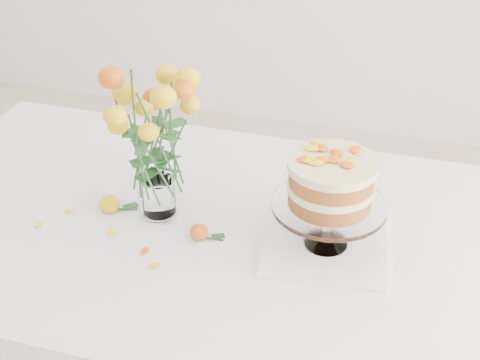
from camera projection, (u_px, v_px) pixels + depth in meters
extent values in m
cube|color=tan|center=(176.00, 227.00, 1.61)|extent=(1.40, 0.90, 0.04)
cylinder|color=tan|center=(51.00, 222.00, 2.26)|extent=(0.06, 0.06, 0.71)
cylinder|color=tan|center=(425.00, 293.00, 1.97)|extent=(0.06, 0.06, 0.71)
cube|color=white|center=(176.00, 219.00, 1.60)|extent=(1.42, 0.92, 0.01)
cube|color=white|center=(233.00, 162.00, 2.03)|extent=(1.42, 0.01, 0.20)
cube|color=white|center=(476.00, 310.00, 1.49)|extent=(0.01, 0.92, 0.20)
cube|color=silver|center=(326.00, 245.00, 1.51)|extent=(0.30, 0.30, 0.01)
cylinder|color=white|center=(327.00, 222.00, 1.47)|extent=(0.03, 0.03, 0.08)
cylinder|color=white|center=(329.00, 205.00, 1.45)|extent=(0.25, 0.25, 0.01)
cylinder|color=brown|center=(330.00, 196.00, 1.43)|extent=(0.24, 0.24, 0.04)
cylinder|color=beige|center=(331.00, 186.00, 1.42)|extent=(0.25, 0.25, 0.02)
cylinder|color=brown|center=(332.00, 175.00, 1.41)|extent=(0.24, 0.24, 0.04)
cylinder|color=beige|center=(333.00, 165.00, 1.39)|extent=(0.25, 0.25, 0.02)
cylinder|color=white|center=(160.00, 214.00, 1.61)|extent=(0.06, 0.06, 0.01)
cylinder|color=white|center=(159.00, 196.00, 1.58)|extent=(0.08, 0.08, 0.09)
ellipsoid|color=yellow|center=(109.00, 204.00, 1.61)|extent=(0.05, 0.05, 0.04)
cylinder|color=#255020|center=(125.00, 210.00, 1.63)|extent=(0.06, 0.03, 0.01)
ellipsoid|color=red|center=(199.00, 232.00, 1.52)|extent=(0.04, 0.04, 0.04)
cylinder|color=#255020|center=(212.00, 239.00, 1.53)|extent=(0.05, 0.01, 0.00)
ellipsoid|color=yellow|center=(112.00, 233.00, 1.55)|extent=(0.03, 0.02, 0.00)
ellipsoid|color=yellow|center=(145.00, 251.00, 1.49)|extent=(0.03, 0.02, 0.00)
ellipsoid|color=yellow|center=(154.00, 265.00, 1.45)|extent=(0.03, 0.02, 0.00)
ellipsoid|color=yellow|center=(68.00, 211.00, 1.62)|extent=(0.03, 0.02, 0.00)
ellipsoid|color=yellow|center=(39.00, 225.00, 1.57)|extent=(0.03, 0.02, 0.00)
ellipsoid|color=yellow|center=(291.00, 261.00, 1.46)|extent=(0.03, 0.02, 0.00)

